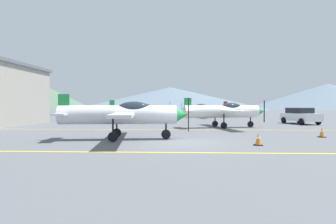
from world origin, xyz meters
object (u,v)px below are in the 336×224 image
(airplane_far, at_px, (139,109))
(traffic_cone_side, at_px, (322,132))
(airplane_near, at_px, (123,114))
(airplane_back, at_px, (205,108))
(traffic_cone_front, at_px, (258,139))
(airplane_mid, at_px, (225,111))
(car_sedan, at_px, (300,115))

(airplane_far, distance_m, traffic_cone_side, 20.65)
(airplane_near, distance_m, traffic_cone_side, 11.55)
(airplane_back, distance_m, traffic_cone_side, 27.21)
(airplane_far, bearing_deg, airplane_near, -84.37)
(traffic_cone_side, bearing_deg, traffic_cone_front, -142.49)
(airplane_back, bearing_deg, traffic_cone_front, -90.25)
(airplane_near, relative_size, airplane_back, 1.00)
(airplane_mid, bearing_deg, airplane_far, 133.48)
(airplane_mid, height_order, traffic_cone_side, airplane_mid)
(airplane_back, height_order, car_sedan, airplane_back)
(airplane_near, height_order, airplane_mid, same)
(airplane_far, relative_size, traffic_cone_front, 13.92)
(airplane_near, distance_m, airplane_back, 29.17)
(airplane_near, bearing_deg, airplane_back, 76.37)
(airplane_mid, bearing_deg, airplane_near, -128.74)
(car_sedan, distance_m, traffic_cone_front, 17.74)
(airplane_far, height_order, traffic_cone_side, airplane_far)
(airplane_back, distance_m, traffic_cone_front, 30.39)
(airplane_near, xyz_separation_m, airplane_far, (-1.72, 17.46, 0.00))
(car_sedan, bearing_deg, traffic_cone_front, -118.19)
(airplane_near, xyz_separation_m, airplane_back, (6.88, 28.35, 0.00))
(car_sedan, xyz_separation_m, traffic_cone_side, (-3.73, -12.06, -0.56))
(airplane_mid, xyz_separation_m, traffic_cone_front, (-0.06, -10.50, -1.10))
(traffic_cone_front, bearing_deg, airplane_near, 163.29)
(airplane_near, xyz_separation_m, car_sedan, (15.12, 13.61, -0.55))
(traffic_cone_front, xyz_separation_m, traffic_cone_side, (4.65, 3.57, 0.00))
(airplane_mid, xyz_separation_m, airplane_far, (-8.52, 8.98, 0.00))
(airplane_mid, distance_m, airplane_far, 12.38)
(airplane_near, relative_size, traffic_cone_side, 14.02)
(airplane_far, xyz_separation_m, traffic_cone_side, (13.11, -15.91, -1.10))
(airplane_mid, xyz_separation_m, traffic_cone_side, (4.59, -6.93, -1.10))
(airplane_far, bearing_deg, traffic_cone_front, -66.52)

